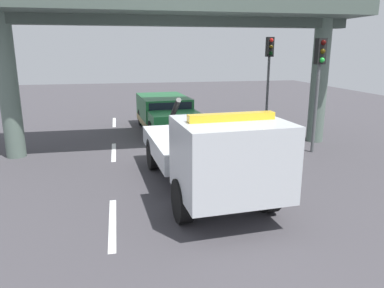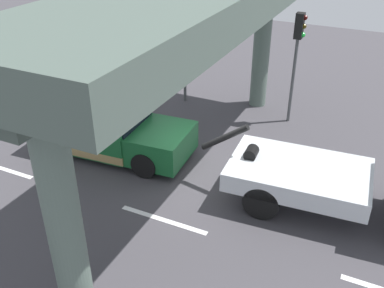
{
  "view_description": "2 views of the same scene",
  "coord_description": "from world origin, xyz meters",
  "views": [
    {
      "loc": [
        13.67,
        -2.2,
        3.76
      ],
      "look_at": [
        2.25,
        0.12,
        0.75
      ],
      "focal_mm": 34.12,
      "sensor_mm": 36.0,
      "label": 1
    },
    {
      "loc": [
        4.71,
        -10.51,
        7.7
      ],
      "look_at": [
        -0.48,
        0.35,
        0.82
      ],
      "focal_mm": 40.82,
      "sensor_mm": 36.0,
      "label": 2
    }
  ],
  "objects": [
    {
      "name": "lane_stripe_mid",
      "position": [
        0.0,
        -2.46,
        0.0
      ],
      "size": [
        2.6,
        0.16,
        0.01
      ],
      "primitive_type": "cube",
      "color": "silver",
      "rests_on": "ground"
    },
    {
      "name": "tow_truck_white",
      "position": [
        4.95,
        0.05,
        1.2
      ],
      "size": [
        7.32,
        2.78,
        2.46
      ],
      "color": "silver",
      "rests_on": "ground"
    },
    {
      "name": "traffic_light_near",
      "position": [
        -2.98,
        4.93,
        3.17
      ],
      "size": [
        0.39,
        0.32,
        4.35
      ],
      "color": "#515456",
      "rests_on": "ground"
    },
    {
      "name": "lane_stripe_west",
      "position": [
        -6.0,
        -2.46,
        0.0
      ],
      "size": [
        2.6,
        0.16,
        0.01
      ],
      "primitive_type": "cube",
      "color": "silver",
      "rests_on": "ground"
    },
    {
      "name": "overpass_structure",
      "position": [
        -0.09,
        0.0,
        5.14
      ],
      "size": [
        3.6,
        13.84,
        5.88
      ],
      "color": "#596B60",
      "rests_on": "ground"
    },
    {
      "name": "ground_plane",
      "position": [
        0.0,
        0.0,
        -0.05
      ],
      "size": [
        60.0,
        40.0,
        0.1
      ],
      "primitive_type": "cube",
      "color": "#423F44"
    },
    {
      "name": "traffic_light_far",
      "position": [
        1.52,
        4.93,
        3.04
      ],
      "size": [
        0.39,
        0.32,
        4.16
      ],
      "color": "#515456",
      "rests_on": "ground"
    },
    {
      "name": "towed_van_green",
      "position": [
        -3.47,
        -0.0,
        0.78
      ],
      "size": [
        5.33,
        2.52,
        1.58
      ],
      "color": "#195B2D",
      "rests_on": "ground"
    }
  ]
}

